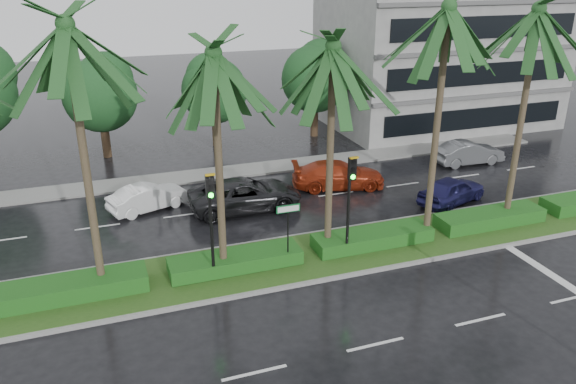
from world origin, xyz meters
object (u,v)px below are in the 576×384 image
object	(u,v)px
car_white	(148,197)
car_grey	(468,153)
street_sign	(288,220)
car_blue	(452,190)
signal_median_left	(211,212)
car_darkgrey	(246,195)
car_red	(338,175)

from	to	relation	value
car_white	car_grey	bearing A→B (deg)	-107.41
street_sign	car_blue	xyz separation A→B (m)	(10.00, 3.52, -1.44)
signal_median_left	car_blue	size ratio (longest dim) A/B	1.09
street_sign	car_white	xyz separation A→B (m)	(-4.50, 7.76, -1.48)
street_sign	car_darkgrey	bearing A→B (deg)	90.00
signal_median_left	street_sign	distance (m)	3.13
car_grey	car_darkgrey	bearing A→B (deg)	100.30
street_sign	car_red	xyz separation A→B (m)	(5.50, 7.37, -1.40)
signal_median_left	car_red	bearing A→B (deg)	41.63
signal_median_left	car_grey	size ratio (longest dim) A/B	1.03
car_red	car_grey	size ratio (longest dim) A/B	1.17
car_blue	street_sign	bearing A→B (deg)	89.64
car_white	car_darkgrey	bearing A→B (deg)	-127.84
car_darkgrey	car_grey	bearing A→B (deg)	-81.83
car_darkgrey	car_blue	distance (m)	10.36
signal_median_left	car_darkgrey	distance (m)	7.42
signal_median_left	car_white	world-z (taller)	signal_median_left
signal_median_left	car_white	xyz separation A→B (m)	(-1.50, 7.94, -2.35)
car_red	car_white	bearing A→B (deg)	101.16
car_darkgrey	car_red	xyz separation A→B (m)	(5.50, 1.14, -0.05)
car_white	car_red	size ratio (longest dim) A/B	0.79
car_darkgrey	car_red	world-z (taller)	car_darkgrey
signal_median_left	car_darkgrey	bearing A→B (deg)	64.92
car_white	car_blue	xyz separation A→B (m)	(14.50, -4.24, 0.04)
street_sign	car_blue	world-z (taller)	street_sign
car_grey	car_white	bearing A→B (deg)	93.80
signal_median_left	street_sign	xyz separation A→B (m)	(3.00, 0.18, -0.87)
signal_median_left	car_red	distance (m)	11.60
street_sign	car_red	distance (m)	9.30
street_sign	car_red	size ratio (longest dim) A/B	0.52
car_darkgrey	street_sign	bearing A→B (deg)	-179.98
signal_median_left	car_darkgrey	xyz separation A→B (m)	(3.00, 6.41, -2.23)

